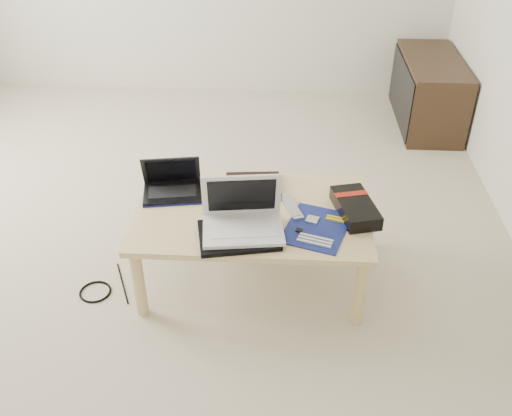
# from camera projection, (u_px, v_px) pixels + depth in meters

# --- Properties ---
(ground) EXTENTS (4.00, 4.00, 0.00)m
(ground) POSITION_uv_depth(u_px,v_px,m) (156.00, 226.00, 3.27)
(ground) COLOR beige
(ground) RESTS_ON ground
(coffee_table) EXTENTS (1.10, 0.70, 0.40)m
(coffee_table) POSITION_uv_depth(u_px,v_px,m) (252.00, 219.00, 2.72)
(coffee_table) COLOR tan
(coffee_table) RESTS_ON ground
(media_cabinet) EXTENTS (0.41, 0.90, 0.50)m
(media_cabinet) POSITION_uv_depth(u_px,v_px,m) (428.00, 92.00, 4.23)
(media_cabinet) COLOR #3B2818
(media_cabinet) RESTS_ON ground
(book) EXTENTS (0.29, 0.25, 0.03)m
(book) POSITION_uv_depth(u_px,v_px,m) (253.00, 186.00, 2.85)
(book) COLOR black
(book) RESTS_ON coffee_table
(netbook) EXTENTS (0.31, 0.25, 0.19)m
(netbook) POSITION_uv_depth(u_px,v_px,m) (172.00, 186.00, 2.80)
(netbook) COLOR black
(netbook) RESTS_ON coffee_table
(tablet) EXTENTS (0.31, 0.27, 0.01)m
(tablet) POSITION_uv_depth(u_px,v_px,m) (233.00, 200.00, 2.75)
(tablet) COLOR black
(tablet) RESTS_ON coffee_table
(remote) EXTENTS (0.12, 0.22, 0.02)m
(remote) POSITION_uv_depth(u_px,v_px,m) (291.00, 207.00, 2.70)
(remote) COLOR #B1B2B6
(remote) RESTS_ON coffee_table
(neoprene_sleeve) EXTENTS (0.39, 0.32, 0.02)m
(neoprene_sleeve) POSITION_uv_depth(u_px,v_px,m) (239.00, 235.00, 2.52)
(neoprene_sleeve) COLOR black
(neoprene_sleeve) RESTS_ON coffee_table
(white_laptop) EXTENTS (0.38, 0.29, 0.25)m
(white_laptop) POSITION_uv_depth(u_px,v_px,m) (243.00, 218.00, 2.52)
(white_laptop) COLOR silver
(white_laptop) RESTS_ON neoprene_sleeve
(motherboard) EXTENTS (0.35, 0.39, 0.02)m
(motherboard) POSITION_uv_depth(u_px,v_px,m) (317.00, 228.00, 2.57)
(motherboard) COLOR #0D1354
(motherboard) RESTS_ON coffee_table
(gpu_box) EXTENTS (0.23, 0.34, 0.07)m
(gpu_box) POSITION_uv_depth(u_px,v_px,m) (355.00, 208.00, 2.65)
(gpu_box) COLOR black
(gpu_box) RESTS_ON coffee_table
(cable_coil) EXTENTS (0.10, 0.10, 0.01)m
(cable_coil) POSITION_uv_depth(u_px,v_px,m) (220.00, 207.00, 2.70)
(cable_coil) COLOR black
(cable_coil) RESTS_ON coffee_table
(floor_cable_coil) EXTENTS (0.16, 0.16, 0.01)m
(floor_cable_coil) POSITION_uv_depth(u_px,v_px,m) (95.00, 292.00, 2.80)
(floor_cable_coil) COLOR black
(floor_cable_coil) RESTS_ON ground
(floor_cable_trail) EXTENTS (0.13, 0.29, 0.01)m
(floor_cable_trail) POSITION_uv_depth(u_px,v_px,m) (123.00, 283.00, 2.86)
(floor_cable_trail) COLOR black
(floor_cable_trail) RESTS_ON ground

